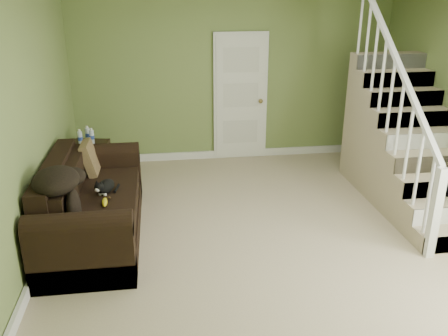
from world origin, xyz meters
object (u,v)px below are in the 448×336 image
object	(u,v)px
sofa	(90,208)
side_table	(90,164)
cat	(106,187)
banana	(105,202)

from	to	relation	value
sofa	side_table	world-z (taller)	sofa
sofa	cat	world-z (taller)	sofa
sofa	banana	world-z (taller)	sofa
sofa	banana	size ratio (longest dim) A/B	11.06
side_table	sofa	bearing A→B (deg)	-82.96
side_table	cat	distance (m)	1.54
side_table	cat	xyz separation A→B (m)	(0.38, -1.48, 0.25)
cat	banana	world-z (taller)	cat
side_table	banana	distance (m)	1.83
sofa	banana	distance (m)	0.36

